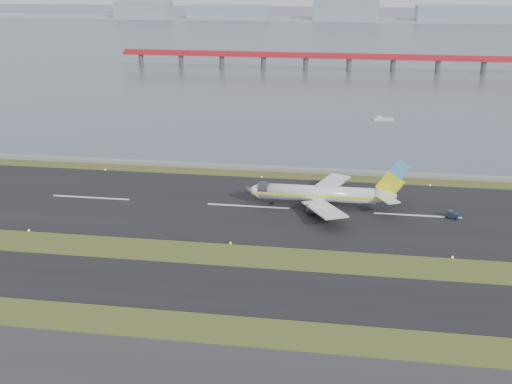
% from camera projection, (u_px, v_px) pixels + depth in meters
% --- Properties ---
extents(ground, '(1000.00, 1000.00, 0.00)m').
position_uv_depth(ground, '(223.00, 259.00, 126.92)').
color(ground, '#364819').
rests_on(ground, ground).
extents(taxiway_strip, '(1000.00, 18.00, 0.10)m').
position_uv_depth(taxiway_strip, '(210.00, 287.00, 115.72)').
color(taxiway_strip, black).
rests_on(taxiway_strip, ground).
extents(runway_strip, '(1000.00, 45.00, 0.10)m').
position_uv_depth(runway_strip, '(248.00, 206.00, 154.87)').
color(runway_strip, black).
rests_on(runway_strip, ground).
extents(seawall, '(1000.00, 2.50, 1.00)m').
position_uv_depth(seawall, '(266.00, 168.00, 182.69)').
color(seawall, gray).
rests_on(seawall, ground).
extents(bay_water, '(1400.00, 800.00, 1.30)m').
position_uv_depth(bay_water, '(330.00, 34.00, 555.72)').
color(bay_water, '#4B586B').
rests_on(bay_water, ground).
extents(red_pier, '(260.00, 5.00, 10.20)m').
position_uv_depth(red_pier, '(349.00, 58.00, 354.65)').
color(red_pier, red).
rests_on(red_pier, ground).
extents(far_shoreline, '(1400.00, 80.00, 60.50)m').
position_uv_depth(far_shoreline, '(349.00, 14.00, 700.88)').
color(far_shoreline, '#8E99A8').
rests_on(far_shoreline, ground).
extents(airliner, '(38.52, 32.89, 12.80)m').
position_uv_depth(airliner, '(323.00, 194.00, 153.19)').
color(airliner, white).
rests_on(airliner, ground).
extents(pushback_tug, '(3.19, 2.43, 1.81)m').
position_uv_depth(pushback_tug, '(452.00, 215.00, 147.41)').
color(pushback_tug, '#15243A').
rests_on(pushback_tug, ground).
extents(workboat_near, '(7.75, 3.34, 1.82)m').
position_uv_depth(workboat_near, '(383.00, 119.00, 241.33)').
color(workboat_near, silver).
rests_on(workboat_near, ground).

